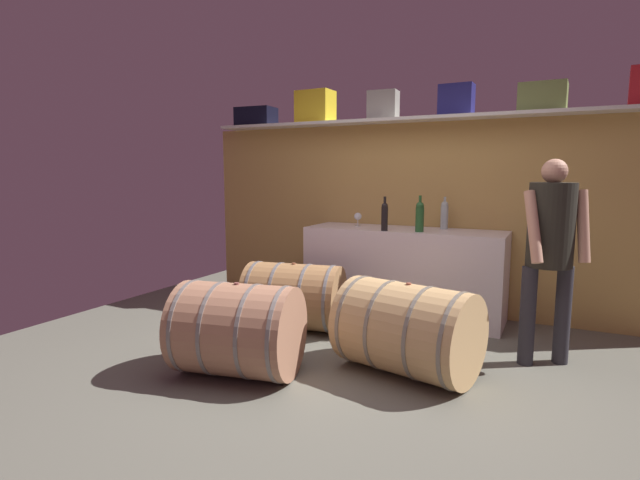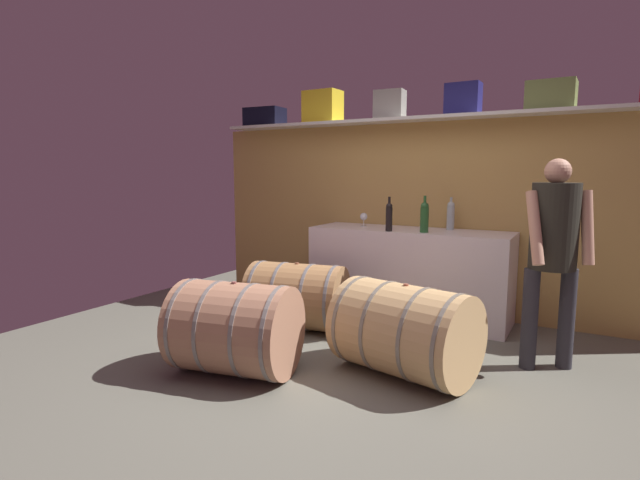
{
  "view_description": "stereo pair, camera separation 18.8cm",
  "coord_description": "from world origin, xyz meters",
  "px_view_note": "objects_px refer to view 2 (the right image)",
  "views": [
    {
      "loc": [
        1.34,
        -2.95,
        1.44
      ],
      "look_at": [
        -0.37,
        0.48,
        0.91
      ],
      "focal_mm": 27.36,
      "sensor_mm": 36.0,
      "label": 1
    },
    {
      "loc": [
        1.5,
        -2.87,
        1.44
      ],
      "look_at": [
        -0.37,
        0.48,
        0.91
      ],
      "focal_mm": 27.36,
      "sensor_mm": 36.0,
      "label": 2
    }
  ],
  "objects_px": {
    "toolcase_grey": "(390,105)",
    "winemaker_pouring": "(554,242)",
    "wine_bottle_clear": "(451,215)",
    "wine_glass": "(364,217)",
    "toolcase_olive": "(551,96)",
    "wine_barrel_near": "(235,328)",
    "toolcase_navy": "(463,99)",
    "work_cabinet": "(408,274)",
    "wine_bottle_green": "(424,216)",
    "wine_barrel_far": "(405,330)",
    "toolcase_yellow": "(323,107)",
    "wine_barrel_flank": "(297,296)",
    "wine_bottle_dark": "(389,216)",
    "toolcase_black": "(265,117)"
  },
  "relations": [
    {
      "from": "toolcase_grey",
      "to": "winemaker_pouring",
      "type": "height_order",
      "value": "toolcase_grey"
    },
    {
      "from": "wine_bottle_clear",
      "to": "wine_glass",
      "type": "xyz_separation_m",
      "value": [
        -0.87,
        -0.13,
        -0.05
      ]
    },
    {
      "from": "toolcase_olive",
      "to": "wine_barrel_near",
      "type": "bearing_deg",
      "value": -127.71
    },
    {
      "from": "toolcase_navy",
      "to": "wine_bottle_clear",
      "type": "distance_m",
      "value": 1.1
    },
    {
      "from": "toolcase_navy",
      "to": "work_cabinet",
      "type": "xyz_separation_m",
      "value": [
        -0.42,
        -0.21,
        -1.69
      ]
    },
    {
      "from": "wine_bottle_green",
      "to": "wine_glass",
      "type": "distance_m",
      "value": 0.74
    },
    {
      "from": "wine_bottle_green",
      "to": "wine_glass",
      "type": "xyz_separation_m",
      "value": [
        -0.71,
        0.21,
        -0.05
      ]
    },
    {
      "from": "toolcase_olive",
      "to": "wine_barrel_far",
      "type": "bearing_deg",
      "value": -112.17
    },
    {
      "from": "toolcase_yellow",
      "to": "wine_bottle_clear",
      "type": "height_order",
      "value": "toolcase_yellow"
    },
    {
      "from": "wine_barrel_flank",
      "to": "toolcase_grey",
      "type": "bearing_deg",
      "value": 56.05
    },
    {
      "from": "toolcase_olive",
      "to": "wine_barrel_flank",
      "type": "xyz_separation_m",
      "value": [
        -1.96,
        -1.05,
        -1.8
      ]
    },
    {
      "from": "wine_bottle_green",
      "to": "wine_barrel_far",
      "type": "relative_size",
      "value": 0.33
    },
    {
      "from": "wine_bottle_dark",
      "to": "wine_barrel_near",
      "type": "xyz_separation_m",
      "value": [
        -0.5,
        -1.7,
        -0.7
      ]
    },
    {
      "from": "wine_bottle_green",
      "to": "toolcase_navy",
      "type": "bearing_deg",
      "value": 59.05
    },
    {
      "from": "wine_barrel_flank",
      "to": "wine_barrel_far",
      "type": "bearing_deg",
      "value": -33.42
    },
    {
      "from": "work_cabinet",
      "to": "wine_barrel_flank",
      "type": "bearing_deg",
      "value": -133.26
    },
    {
      "from": "wine_bottle_dark",
      "to": "toolcase_grey",
      "type": "bearing_deg",
      "value": 112.96
    },
    {
      "from": "toolcase_navy",
      "to": "wine_glass",
      "type": "bearing_deg",
      "value": -167.74
    },
    {
      "from": "wine_glass",
      "to": "wine_barrel_far",
      "type": "height_order",
      "value": "wine_glass"
    },
    {
      "from": "work_cabinet",
      "to": "winemaker_pouring",
      "type": "distance_m",
      "value": 1.6
    },
    {
      "from": "work_cabinet",
      "to": "wine_bottle_green",
      "type": "xyz_separation_m",
      "value": [
        0.2,
        -0.16,
        0.59
      ]
    },
    {
      "from": "toolcase_black",
      "to": "work_cabinet",
      "type": "distance_m",
      "value": 2.5
    },
    {
      "from": "toolcase_navy",
      "to": "wine_barrel_near",
      "type": "xyz_separation_m",
      "value": [
        -1.05,
        -2.15,
        -1.8
      ]
    },
    {
      "from": "toolcase_grey",
      "to": "toolcase_olive",
      "type": "distance_m",
      "value": 1.49
    },
    {
      "from": "wine_barrel_near",
      "to": "toolcase_black",
      "type": "bearing_deg",
      "value": 109.02
    },
    {
      "from": "toolcase_grey",
      "to": "wine_bottle_dark",
      "type": "xyz_separation_m",
      "value": [
        0.19,
        -0.45,
        -1.09
      ]
    },
    {
      "from": "toolcase_grey",
      "to": "wine_bottle_green",
      "type": "xyz_separation_m",
      "value": [
        0.51,
        -0.37,
        -1.09
      ]
    },
    {
      "from": "work_cabinet",
      "to": "wine_barrel_near",
      "type": "distance_m",
      "value": 2.04
    },
    {
      "from": "toolcase_navy",
      "to": "work_cabinet",
      "type": "relative_size",
      "value": 0.16
    },
    {
      "from": "toolcase_black",
      "to": "work_cabinet",
      "type": "xyz_separation_m",
      "value": [
        1.88,
        -0.21,
        -1.64
      ]
    },
    {
      "from": "toolcase_navy",
      "to": "wine_barrel_far",
      "type": "relative_size",
      "value": 0.3
    },
    {
      "from": "wine_bottle_green",
      "to": "toolcase_yellow",
      "type": "bearing_deg",
      "value": 163.86
    },
    {
      "from": "toolcase_grey",
      "to": "toolcase_navy",
      "type": "bearing_deg",
      "value": -3.89
    },
    {
      "from": "toolcase_black",
      "to": "work_cabinet",
      "type": "relative_size",
      "value": 0.22
    },
    {
      "from": "wine_bottle_green",
      "to": "wine_barrel_far",
      "type": "xyz_separation_m",
      "value": [
        0.26,
        -1.22,
        -0.71
      ]
    },
    {
      "from": "wine_glass",
      "to": "wine_barrel_flank",
      "type": "height_order",
      "value": "wine_glass"
    },
    {
      "from": "toolcase_navy",
      "to": "wine_bottle_green",
      "type": "height_order",
      "value": "toolcase_navy"
    },
    {
      "from": "toolcase_grey",
      "to": "work_cabinet",
      "type": "relative_size",
      "value": 0.15
    },
    {
      "from": "wine_barrel_far",
      "to": "wine_glass",
      "type": "bearing_deg",
      "value": 136.91
    },
    {
      "from": "toolcase_grey",
      "to": "toolcase_yellow",
      "type": "bearing_deg",
      "value": 176.11
    },
    {
      "from": "wine_bottle_clear",
      "to": "wine_barrel_near",
      "type": "relative_size",
      "value": 0.34
    },
    {
      "from": "work_cabinet",
      "to": "wine_glass",
      "type": "bearing_deg",
      "value": 175.06
    },
    {
      "from": "toolcase_yellow",
      "to": "toolcase_navy",
      "type": "xyz_separation_m",
      "value": [
        1.52,
        0.0,
        -0.02
      ]
    },
    {
      "from": "wine_bottle_clear",
      "to": "wine_barrel_far",
      "type": "relative_size",
      "value": 0.3
    },
    {
      "from": "toolcase_olive",
      "to": "wine_bottle_clear",
      "type": "distance_m",
      "value": 1.35
    },
    {
      "from": "toolcase_grey",
      "to": "work_cabinet",
      "type": "distance_m",
      "value": 1.73
    },
    {
      "from": "toolcase_yellow",
      "to": "wine_bottle_clear",
      "type": "xyz_separation_m",
      "value": [
        1.45,
        -0.04,
        -1.12
      ]
    },
    {
      "from": "wine_bottle_dark",
      "to": "winemaker_pouring",
      "type": "bearing_deg",
      "value": -19.15
    },
    {
      "from": "wine_bottle_clear",
      "to": "wine_bottle_green",
      "type": "relative_size",
      "value": 0.93
    },
    {
      "from": "wine_bottle_clear",
      "to": "wine_glass",
      "type": "relative_size",
      "value": 2.25
    }
  ]
}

